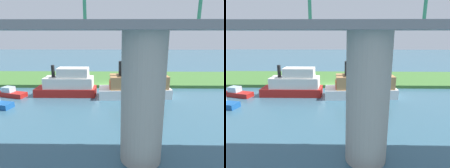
% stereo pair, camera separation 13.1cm
% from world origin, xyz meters
% --- Properties ---
extents(ground_plane, '(160.00, 160.00, 0.00)m').
position_xyz_m(ground_plane, '(0.00, 0.00, 0.00)').
color(ground_plane, '#386075').
extents(grassy_bank, '(80.00, 12.00, 0.50)m').
position_xyz_m(grassy_bank, '(0.00, -6.00, 0.25)').
color(grassy_bank, '#427533').
rests_on(grassy_bank, ground).
extents(bridge_pylon, '(2.87, 2.87, 8.92)m').
position_xyz_m(bridge_pylon, '(-3.74, 18.60, 4.46)').
color(bridge_pylon, '#9E998E').
rests_on(bridge_pylon, ground).
extents(bridge_span, '(55.65, 4.30, 3.25)m').
position_xyz_m(bridge_span, '(-3.74, 18.58, 9.42)').
color(bridge_span, slate).
rests_on(bridge_span, bridge_pylon).
extents(person_on_bank, '(0.39, 0.39, 1.39)m').
position_xyz_m(person_on_bank, '(4.77, -2.72, 1.20)').
color(person_on_bank, '#2D334C').
rests_on(person_on_bank, grassy_bank).
extents(mooring_post, '(0.20, 0.20, 0.86)m').
position_xyz_m(mooring_post, '(9.92, -0.49, 0.93)').
color(mooring_post, brown).
rests_on(mooring_post, grassy_bank).
extents(motorboat_red, '(10.10, 3.91, 5.07)m').
position_xyz_m(motorboat_red, '(-4.99, 4.30, 1.88)').
color(motorboat_red, white).
rests_on(motorboat_red, ground).
extents(skiff_small, '(8.61, 2.88, 4.40)m').
position_xyz_m(skiff_small, '(4.91, 3.76, 1.63)').
color(skiff_small, red).
rests_on(skiff_small, ground).
extents(houseboat_blue, '(4.38, 2.54, 1.38)m').
position_xyz_m(houseboat_blue, '(12.91, 4.56, 0.49)').
color(houseboat_blue, red).
rests_on(houseboat_blue, ground).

